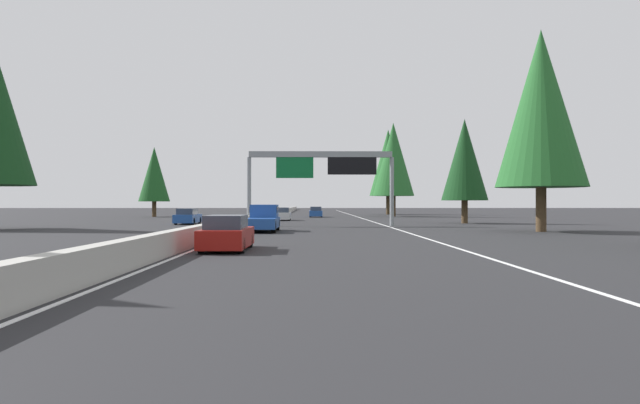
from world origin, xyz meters
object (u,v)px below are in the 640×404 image
(sedan_mid_center, at_px, (227,234))
(conifer_right_distant, at_px, (388,163))
(conifer_right_mid, at_px, (465,160))
(conifer_right_far, at_px, (393,159))
(sedan_far_center, at_px, (316,212))
(sign_gantry_overhead, at_px, (323,167))
(conifer_right_near, at_px, (541,109))
(oncoming_near, at_px, (188,217))
(sedan_far_right, at_px, (282,214))
(pickup_far_left, at_px, (264,218))
(conifer_left_mid, at_px, (154,174))

(sedan_mid_center, xyz_separation_m, conifer_right_distant, (72.19, -16.52, 8.26))
(conifer_right_mid, distance_m, conifer_right_distant, 41.87)
(conifer_right_far, height_order, conifer_right_distant, conifer_right_distant)
(conifer_right_far, bearing_deg, sedan_mid_center, 165.10)
(sedan_far_center, distance_m, conifer_right_distant, 23.28)
(sign_gantry_overhead, height_order, conifer_right_near, conifer_right_near)
(conifer_right_near, bearing_deg, sedan_far_center, 21.17)
(oncoming_near, xyz_separation_m, conifer_right_distant, (43.52, -24.66, 8.26))
(sedan_far_right, height_order, conifer_right_mid, conifer_right_mid)
(pickup_far_left, height_order, conifer_right_far, conifer_right_far)
(pickup_far_left, bearing_deg, conifer_right_near, -92.11)
(sedan_far_right, xyz_separation_m, conifer_right_far, (17.65, -15.17, 7.66))
(conifer_right_mid, bearing_deg, sign_gantry_overhead, 113.22)
(sedan_mid_center, bearing_deg, conifer_left_mid, 18.83)
(sedan_mid_center, xyz_separation_m, conifer_right_mid, (30.45, -18.31, 5.49))
(sign_gantry_overhead, relative_size, sedan_mid_center, 2.88)
(oncoming_near, bearing_deg, sedan_far_right, 143.22)
(conifer_right_near, distance_m, conifer_right_mid, 15.87)
(sedan_mid_center, height_order, oncoming_near, same)
(oncoming_near, distance_m, conifer_right_mid, 27.08)
(conifer_right_far, bearing_deg, conifer_left_mid, 91.52)
(sedan_mid_center, relative_size, conifer_right_far, 0.32)
(sedan_far_center, bearing_deg, oncoming_near, 154.87)
(conifer_right_near, distance_m, conifer_right_far, 42.73)
(oncoming_near, bearing_deg, conifer_right_near, 63.15)
(sign_gantry_overhead, xyz_separation_m, conifer_right_mid, (5.97, -13.91, 1.06))
(pickup_far_left, bearing_deg, conifer_right_mid, -50.52)
(pickup_far_left, distance_m, oncoming_near, 15.57)
(pickup_far_left, relative_size, oncoming_near, 1.27)
(sedan_mid_center, distance_m, sedan_far_right, 39.66)
(oncoming_near, height_order, conifer_right_far, conifer_right_far)
(conifer_right_far, xyz_separation_m, conifer_left_mid, (-0.92, 34.49, -2.25))
(oncoming_near, height_order, conifer_right_mid, conifer_right_mid)
(conifer_right_far, bearing_deg, sedan_far_center, 104.34)
(sedan_far_right, xyz_separation_m, conifer_right_near, (-24.89, -19.22, 7.80))
(sign_gantry_overhead, xyz_separation_m, sedan_mid_center, (-24.48, 4.40, -4.43))
(sedan_far_center, height_order, conifer_right_mid, conifer_right_mid)
(sign_gantry_overhead, distance_m, conifer_right_mid, 15.18)
(sedan_mid_center, height_order, conifer_right_far, conifer_right_far)
(conifer_right_distant, bearing_deg, conifer_right_far, 175.14)
(sign_gantry_overhead, bearing_deg, sedan_far_center, 0.87)
(sedan_mid_center, height_order, conifer_right_distant, conifer_right_distant)
(sedan_mid_center, xyz_separation_m, pickup_far_left, (15.48, -0.14, 0.23))
(pickup_far_left, relative_size, conifer_right_mid, 0.55)
(conifer_right_near, bearing_deg, sign_gantry_overhead, 56.93)
(conifer_right_distant, bearing_deg, conifer_left_mid, 113.83)
(sedan_far_right, bearing_deg, oncoming_near, 143.22)
(oncoming_near, distance_m, conifer_right_far, 37.77)
(sedan_mid_center, distance_m, oncoming_near, 29.80)
(sedan_far_right, bearing_deg, conifer_left_mid, 49.10)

